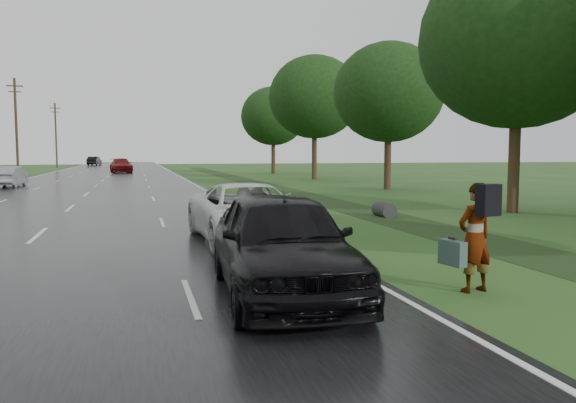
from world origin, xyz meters
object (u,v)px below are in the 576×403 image
Objects in this scene: dark_sedan at (282,243)px; silver_sedan at (9,176)px; pedestrian at (474,236)px; white_pickup at (248,213)px.

dark_sedan reaches higher than silver_sedan.
pedestrian is 36.11m from silver_sedan.
pedestrian is 0.44× the size of silver_sedan.
pedestrian is at bearing 115.63° from silver_sedan.
white_pickup is at bearing 115.31° from silver_sedan.
white_pickup is 1.28× the size of silver_sedan.
white_pickup is 1.09× the size of dark_sedan.
silver_sedan is (-11.11, 27.32, -0.05)m from white_pickup.
white_pickup is (-2.68, 6.05, -0.16)m from pedestrian.
silver_sedan is (-10.58, 32.85, -0.15)m from dark_sedan.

